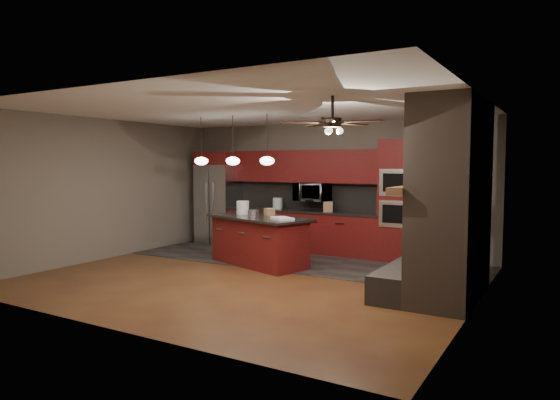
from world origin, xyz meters
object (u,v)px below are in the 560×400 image
Objects in this scene: oven_tower at (402,201)px; paint_can at (253,213)px; cardboard_box at (269,212)px; kitchen_island at (259,241)px; white_bucket at (243,208)px; refrigerator at (219,198)px; counter_box at (328,207)px; paint_tray at (282,218)px; counter_bucket at (278,203)px; microwave at (312,192)px.

oven_tower is 2.92m from paint_can.
cardboard_box is (-2.14, -1.46, -0.20)m from oven_tower.
kitchen_island is 8.61× the size of white_bucket.
oven_tower is at bearing 0.96° from refrigerator.
refrigerator is at bearing 155.81° from counter_box.
white_bucket reaches higher than kitchen_island.
refrigerator is at bearing 160.51° from kitchen_island.
counter_bucket is at bearing 156.77° from paint_tray.
kitchen_island is at bearing -141.31° from oven_tower.
counter_box is at bearing -178.43° from oven_tower.
white_bucket is (-2.67, -1.58, -0.14)m from oven_tower.
oven_tower reaches higher than paint_can.
paint_can is (2.16, -1.78, -0.11)m from refrigerator.
white_bucket is 1.90m from counter_box.
refrigerator is at bearing -174.87° from cardboard_box.
oven_tower is 9.05× the size of white_bucket.
white_bucket is at bearing -130.14° from cardboard_box.
refrigerator is at bearing -176.92° from microwave.
refrigerator is at bearing 139.14° from white_bucket.
counter_box is at bearing -2.27° from counter_bucket.
cardboard_box is at bearing -96.04° from microwave.
oven_tower is 1.05× the size of kitchen_island.
white_bucket is 1.35× the size of paint_can.
cardboard_box is 1.62m from counter_bucket.
counter_box reaches higher than paint_can.
microwave reaches higher than white_bucket.
microwave reaches higher than paint_tray.
cardboard_box is (0.05, 0.29, 0.52)m from kitchen_island.
oven_tower is 11.32× the size of cardboard_box.
refrigerator is at bearing -177.08° from counter_bucket.
paint_tray is (0.70, -0.13, -0.04)m from paint_can.
cardboard_box is 0.98× the size of counter_box.
oven_tower is 1.09× the size of refrigerator.
kitchen_island is at bearing -19.09° from white_bucket.
white_bucket reaches higher than counter_bucket.
refrigerator is (-2.44, -0.13, -0.21)m from microwave.
counter_bucket is (-0.69, 1.46, 0.04)m from cardboard_box.
white_bucket is 0.64× the size of paint_tray.
counter_box is (-0.01, 1.93, 0.07)m from paint_tray.
microwave is 1.95m from paint_can.
counter_box is at bearing 104.19° from cardboard_box.
paint_can is (-0.06, -0.10, 0.52)m from kitchen_island.
white_bucket reaches higher than paint_tray.
refrigerator is at bearing -179.52° from paint_tray.
counter_bucket is (-0.15, 1.59, -0.03)m from white_bucket.
refrigerator is 3.44m from paint_tray.
counter_bucket is 1.15× the size of counter_box.
microwave is 0.52m from counter_box.
oven_tower is at bearing -23.25° from counter_box.
oven_tower is 1.57m from counter_box.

